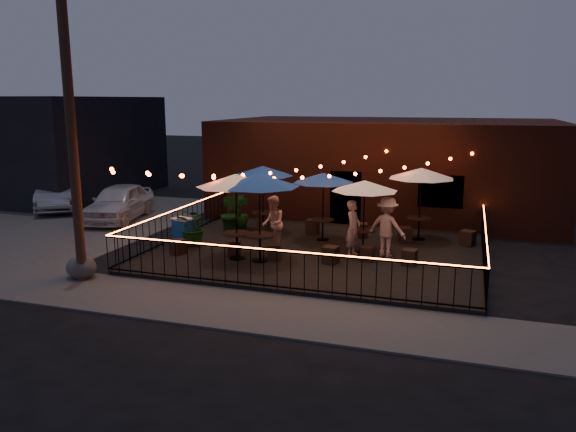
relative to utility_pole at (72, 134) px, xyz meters
name	(u,v)px	position (x,y,z in m)	size (l,w,h in m)	color
ground	(300,272)	(5.40, 2.60, -4.00)	(110.00, 110.00, 0.00)	black
patio	(318,252)	(5.40, 4.60, -3.92)	(10.00, 8.00, 0.15)	black
sidewalk	(260,311)	(5.40, -0.65, -3.98)	(18.00, 2.50, 0.05)	#484542
parking_lot	(53,218)	(-6.60, 6.60, -3.99)	(11.00, 12.00, 0.02)	#484542
brick_building	(387,166)	(6.40, 12.59, -2.00)	(14.00, 8.00, 4.00)	#39170F
background_building	(21,146)	(-12.60, 11.60, -1.50)	(12.00, 9.00, 5.00)	black
utility_pole	(72,134)	(0.00, 0.00, 0.00)	(0.26, 0.26, 8.00)	#3A2217
fence_front	(277,270)	(5.40, 0.60, -3.34)	(10.00, 0.04, 1.04)	black
fence_left	(178,224)	(0.40, 4.60, -3.34)	(0.04, 8.00, 1.04)	black
fence_right	(484,247)	(10.40, 4.60, -3.34)	(0.04, 8.00, 1.04)	black
festoon_lights	(285,176)	(4.39, 4.30, -1.48)	(10.02, 8.72, 1.32)	red
cafe_table_0	(236,182)	(3.33, 2.88, -1.50)	(3.07, 3.07, 2.58)	black
cafe_table_1	(263,172)	(2.87, 6.38, -1.65)	(2.62, 2.62, 2.41)	black
cafe_table_2	(259,181)	(4.08, 2.86, -1.46)	(3.14, 3.14, 2.62)	black
cafe_table_3	(323,179)	(5.20, 5.93, -1.74)	(2.63, 2.63, 2.31)	black
cafe_table_4	(365,187)	(6.81, 4.78, -1.77)	(2.70, 2.70, 2.28)	black
cafe_table_5	(421,174)	(8.32, 7.03, -1.60)	(2.97, 2.97, 2.47)	black
bistro_chair_0	(178,247)	(1.37, 2.81, -3.62)	(0.39, 0.39, 0.46)	black
bistro_chair_1	(234,248)	(3.07, 3.29, -3.63)	(0.37, 0.37, 0.44)	black
bistro_chair_2	(231,223)	(1.55, 6.52, -3.62)	(0.40, 0.40, 0.47)	black
bistro_chair_3	(263,227)	(2.89, 6.31, -3.65)	(0.34, 0.34, 0.40)	black
bistro_chair_4	(274,252)	(4.41, 3.22, -3.63)	(0.37, 0.37, 0.44)	black
bistro_chair_5	(331,255)	(6.12, 3.33, -3.60)	(0.42, 0.42, 0.49)	black
bistro_chair_6	(313,227)	(4.63, 6.72, -3.60)	(0.43, 0.43, 0.51)	black
bistro_chair_7	(361,230)	(6.40, 6.70, -3.60)	(0.42, 0.42, 0.50)	black
bistro_chair_8	(367,254)	(7.11, 3.89, -3.64)	(0.36, 0.36, 0.43)	black
bistro_chair_9	(410,257)	(8.35, 3.81, -3.62)	(0.40, 0.40, 0.47)	black
bistro_chair_10	(405,235)	(7.91, 6.52, -3.60)	(0.42, 0.42, 0.50)	black
bistro_chair_11	(468,238)	(9.93, 6.67, -3.60)	(0.42, 0.42, 0.50)	black
patron_a	(353,228)	(6.58, 4.29, -2.99)	(0.63, 0.41, 1.73)	tan
patron_b	(273,223)	(4.02, 4.20, -2.98)	(0.85, 0.66, 1.74)	tan
patron_c	(387,227)	(7.57, 4.56, -2.93)	(1.19, 0.68, 1.84)	tan
potted_shrub_a	(194,227)	(1.38, 3.91, -3.23)	(1.12, 0.97, 1.24)	#11340C
potted_shrub_b	(231,213)	(1.75, 6.05, -3.15)	(0.77, 0.62, 1.40)	#0A340B
potted_shrub_c	(239,212)	(1.81, 6.70, -3.24)	(0.68, 0.68, 1.21)	#17370E
cooler	(183,231)	(0.90, 4.01, -3.41)	(0.77, 0.65, 0.86)	#10489F
boulder	(81,267)	(-0.14, 0.14, -3.66)	(0.88, 0.74, 0.68)	#454540
car_white	(119,202)	(-3.71, 7.15, -3.26)	(1.76, 4.36, 1.49)	silver
car_silver	(59,192)	(-7.73, 8.43, -3.23)	(1.62, 4.65, 1.53)	gray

